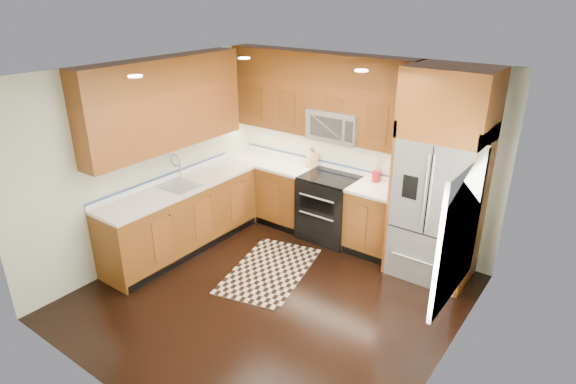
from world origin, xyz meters
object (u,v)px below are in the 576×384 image
Objects in this scene: range at (329,208)px; utensil_crock at (376,174)px; refrigerator at (441,178)px; knife_block at (312,159)px; rug at (270,270)px.

utensil_crock is (0.59, 0.23, 0.58)m from range.
refrigerator is at bearing -15.71° from utensil_crock.
knife_block is 1.03m from utensil_crock.
refrigerator is 2.02m from knife_block.
range is at bearing 178.60° from refrigerator.
range is 0.36× the size of refrigerator.
utensil_crock reaches higher than rug.
range is at bearing 71.17° from rug.
knife_block is at bearing 172.83° from refrigerator.
range reaches higher than rug.
utensil_crock is (1.03, 0.02, -0.01)m from knife_block.
rug is 4.64× the size of utensil_crock.
rug is 1.94m from utensil_crock.
rug is at bearing -95.28° from range.
range is 1.33m from rug.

